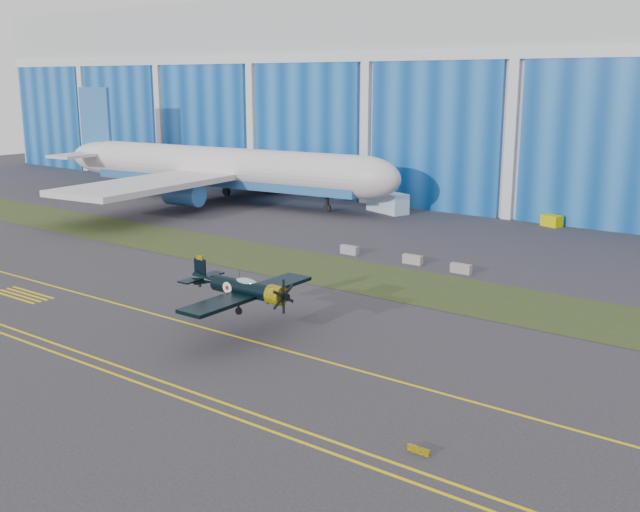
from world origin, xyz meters
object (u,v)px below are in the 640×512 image
Objects in this scene: jetliner at (221,124)px; shipping_container at (388,202)px; warbird at (243,288)px; tug at (552,221)px.

shipping_container is at bearing 8.58° from jetliner.
warbird is 60.42m from jetliner.
jetliner is 27.22m from shipping_container.
jetliner reaches higher than tug.
warbird is at bearing -75.73° from tug.
shipping_container is at bearing -152.40° from tug.
shipping_container is 2.69× the size of tug.
jetliner is at bearing -149.90° from tug.
jetliner is 48.16m from tug.
warbird is at bearing -50.39° from jetliner.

